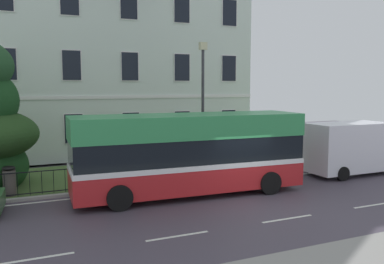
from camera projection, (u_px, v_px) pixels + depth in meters
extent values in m
cube|color=#453D4A|center=(258.00, 205.00, 15.31)|extent=(60.00, 56.00, 0.06)
cube|color=silver|center=(215.00, 183.00, 18.63)|extent=(54.00, 0.14, 0.01)
cube|color=silver|center=(35.00, 259.00, 10.49)|extent=(2.00, 0.12, 0.01)
cube|color=silver|center=(178.00, 236.00, 12.08)|extent=(2.00, 0.12, 0.01)
cube|color=silver|center=(287.00, 219.00, 13.66)|extent=(2.00, 0.12, 0.01)
cube|color=silver|center=(374.00, 205.00, 15.25)|extent=(2.00, 0.12, 0.01)
cube|color=#9E9E99|center=(210.00, 180.00, 19.05)|extent=(57.00, 0.24, 0.12)
cube|color=#4A6732|center=(185.00, 168.00, 21.87)|extent=(57.00, 5.95, 0.12)
cube|color=gray|center=(376.00, 262.00, 10.29)|extent=(57.00, 3.00, 0.01)
cube|color=silver|center=(112.00, 66.00, 28.21)|extent=(16.64, 9.66, 11.56)
cube|color=white|center=(130.00, 97.00, 24.02)|extent=(16.64, 0.06, 0.20)
cube|color=#2D333D|center=(131.00, 140.00, 24.30)|extent=(1.10, 0.06, 2.20)
cube|color=white|center=(10.00, 131.00, 21.57)|extent=(1.09, 0.04, 1.74)
cube|color=black|center=(10.00, 131.00, 21.55)|extent=(0.99, 0.03, 1.64)
cube|color=white|center=(74.00, 129.00, 22.89)|extent=(1.09, 0.04, 1.74)
cube|color=black|center=(74.00, 129.00, 22.87)|extent=(0.99, 0.03, 1.64)
cube|color=white|center=(131.00, 126.00, 24.21)|extent=(1.09, 0.04, 1.74)
cube|color=black|center=(131.00, 126.00, 24.19)|extent=(0.99, 0.03, 1.64)
cube|color=white|center=(182.00, 124.00, 25.53)|extent=(1.09, 0.04, 1.74)
cube|color=black|center=(182.00, 124.00, 25.51)|extent=(0.99, 0.03, 1.64)
cube|color=white|center=(228.00, 122.00, 26.84)|extent=(1.09, 0.04, 1.74)
cube|color=black|center=(229.00, 122.00, 26.83)|extent=(0.99, 0.03, 1.64)
cube|color=white|center=(6.00, 64.00, 21.17)|extent=(1.09, 0.04, 1.74)
cube|color=black|center=(6.00, 64.00, 21.15)|extent=(0.99, 0.03, 1.64)
cube|color=white|center=(72.00, 65.00, 22.49)|extent=(1.09, 0.04, 1.74)
cube|color=black|center=(72.00, 65.00, 22.47)|extent=(0.99, 0.03, 1.64)
cube|color=white|center=(130.00, 66.00, 23.81)|extent=(1.09, 0.04, 1.74)
cube|color=black|center=(130.00, 66.00, 23.79)|extent=(0.99, 0.03, 1.64)
cube|color=white|center=(182.00, 68.00, 25.12)|extent=(1.09, 0.04, 1.74)
cube|color=black|center=(182.00, 67.00, 25.11)|extent=(0.99, 0.03, 1.64)
cube|color=white|center=(229.00, 68.00, 26.44)|extent=(1.09, 0.04, 1.74)
cube|color=black|center=(229.00, 68.00, 26.42)|extent=(0.99, 0.03, 1.64)
cube|color=white|center=(69.00, 0.00, 22.08)|extent=(1.09, 0.04, 1.74)
cube|color=black|center=(69.00, 0.00, 22.07)|extent=(0.99, 0.03, 1.64)
cube|color=white|center=(129.00, 5.00, 23.40)|extent=(1.09, 0.04, 1.74)
cube|color=black|center=(129.00, 5.00, 23.38)|extent=(0.99, 0.03, 1.64)
cube|color=white|center=(182.00, 9.00, 24.72)|extent=(1.09, 0.04, 1.74)
cube|color=black|center=(182.00, 9.00, 24.70)|extent=(0.99, 0.03, 1.64)
cube|color=white|center=(229.00, 13.00, 26.04)|extent=(1.09, 0.04, 1.74)
cube|color=black|center=(230.00, 13.00, 26.02)|extent=(0.99, 0.03, 1.64)
cube|color=black|center=(168.00, 161.00, 18.39)|extent=(16.35, 0.04, 0.04)
cube|color=black|center=(168.00, 180.00, 18.49)|extent=(16.35, 0.04, 0.04)
cylinder|color=black|center=(5.00, 186.00, 15.75)|extent=(0.02, 0.02, 0.95)
cylinder|color=black|center=(17.00, 185.00, 15.93)|extent=(0.02, 0.02, 0.95)
cylinder|color=black|center=(30.00, 184.00, 16.11)|extent=(0.02, 0.02, 0.95)
cylinder|color=black|center=(42.00, 183.00, 16.29)|extent=(0.02, 0.02, 0.95)
cylinder|color=black|center=(54.00, 182.00, 16.47)|extent=(0.02, 0.02, 0.95)
cylinder|color=black|center=(65.00, 181.00, 16.65)|extent=(0.02, 0.02, 0.95)
cylinder|color=black|center=(77.00, 180.00, 16.83)|extent=(0.02, 0.02, 0.95)
cylinder|color=black|center=(88.00, 179.00, 17.01)|extent=(0.02, 0.02, 0.95)
cylinder|color=black|center=(98.00, 178.00, 17.19)|extent=(0.02, 0.02, 0.95)
cylinder|color=black|center=(109.00, 177.00, 17.37)|extent=(0.02, 0.02, 0.95)
cylinder|color=black|center=(119.00, 176.00, 17.55)|extent=(0.02, 0.02, 0.95)
cylinder|color=black|center=(130.00, 175.00, 17.73)|extent=(0.02, 0.02, 0.95)
cylinder|color=black|center=(140.00, 174.00, 17.91)|extent=(0.02, 0.02, 0.95)
cylinder|color=black|center=(149.00, 173.00, 18.09)|extent=(0.02, 0.02, 0.95)
cylinder|color=black|center=(159.00, 172.00, 18.27)|extent=(0.02, 0.02, 0.95)
cylinder|color=black|center=(168.00, 171.00, 18.45)|extent=(0.02, 0.02, 0.95)
cylinder|color=black|center=(178.00, 170.00, 18.63)|extent=(0.02, 0.02, 0.95)
cylinder|color=black|center=(187.00, 170.00, 18.81)|extent=(0.02, 0.02, 0.95)
cylinder|color=black|center=(196.00, 169.00, 18.99)|extent=(0.02, 0.02, 0.95)
cylinder|color=black|center=(204.00, 168.00, 19.17)|extent=(0.02, 0.02, 0.95)
cylinder|color=black|center=(213.00, 167.00, 19.35)|extent=(0.02, 0.02, 0.95)
cylinder|color=black|center=(221.00, 167.00, 19.53)|extent=(0.02, 0.02, 0.95)
cylinder|color=black|center=(229.00, 166.00, 19.71)|extent=(0.02, 0.02, 0.95)
cylinder|color=black|center=(238.00, 165.00, 19.89)|extent=(0.02, 0.02, 0.95)
cylinder|color=black|center=(245.00, 164.00, 20.07)|extent=(0.02, 0.02, 0.95)
cylinder|color=black|center=(253.00, 164.00, 20.25)|extent=(0.02, 0.02, 0.95)
cylinder|color=black|center=(261.00, 163.00, 20.43)|extent=(0.02, 0.02, 0.95)
cylinder|color=black|center=(268.00, 162.00, 20.61)|extent=(0.02, 0.02, 0.95)
cylinder|color=black|center=(276.00, 162.00, 20.79)|extent=(0.02, 0.02, 0.95)
cylinder|color=black|center=(283.00, 161.00, 20.97)|extent=(0.02, 0.02, 0.95)
cylinder|color=black|center=(290.00, 160.00, 21.15)|extent=(0.02, 0.02, 0.95)
cylinder|color=black|center=(297.00, 160.00, 21.33)|extent=(0.02, 0.02, 0.95)
cylinder|color=black|center=(304.00, 159.00, 21.51)|extent=(0.02, 0.02, 0.95)
cylinder|color=black|center=(311.00, 159.00, 21.69)|extent=(0.02, 0.02, 0.95)
cube|color=red|center=(189.00, 175.00, 16.69)|extent=(9.59, 2.91, 1.10)
cube|color=white|center=(189.00, 163.00, 16.63)|extent=(9.61, 2.93, 0.20)
cube|color=black|center=(189.00, 149.00, 16.57)|extent=(9.51, 2.86, 1.04)
cube|color=#319051|center=(189.00, 126.00, 16.46)|extent=(9.59, 2.91, 0.92)
cube|color=black|center=(287.00, 145.00, 18.28)|extent=(0.15, 2.10, 0.96)
cube|color=black|center=(288.00, 123.00, 18.17)|extent=(0.14, 1.80, 0.59)
cylinder|color=silver|center=(277.00, 171.00, 19.17)|extent=(0.05, 0.20, 0.20)
cylinder|color=silver|center=(297.00, 178.00, 17.69)|extent=(0.05, 0.20, 0.20)
cylinder|color=black|center=(242.00, 171.00, 18.96)|extent=(0.97, 0.34, 0.96)
cylinder|color=black|center=(270.00, 183.00, 16.73)|extent=(0.97, 0.34, 0.96)
cylinder|color=black|center=(108.00, 183.00, 16.73)|extent=(0.97, 0.34, 0.96)
cylinder|color=black|center=(120.00, 198.00, 14.50)|extent=(0.97, 0.34, 0.96)
cube|color=white|center=(384.00, 157.00, 21.54)|extent=(1.08, 2.05, 1.01)
cube|color=white|center=(347.00, 147.00, 20.38)|extent=(4.28, 2.07, 2.42)
cube|color=black|center=(378.00, 136.00, 21.20)|extent=(0.07, 1.63, 0.98)
cylinder|color=black|center=(363.00, 161.00, 22.30)|extent=(0.68, 0.22, 0.68)
cylinder|color=black|center=(315.00, 166.00, 20.93)|extent=(0.68, 0.22, 0.68)
cylinder|color=black|center=(343.00, 174.00, 19.14)|extent=(0.68, 0.22, 0.68)
cylinder|color=#333338|center=(203.00, 113.00, 19.91)|extent=(0.14, 0.14, 6.11)
cube|color=beige|center=(203.00, 46.00, 19.54)|extent=(0.36, 0.24, 0.36)
cylinder|color=#4C4742|center=(9.00, 183.00, 16.09)|extent=(0.50, 0.50, 1.03)
ellipsoid|color=black|center=(9.00, 168.00, 16.02)|extent=(0.51, 0.51, 0.18)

